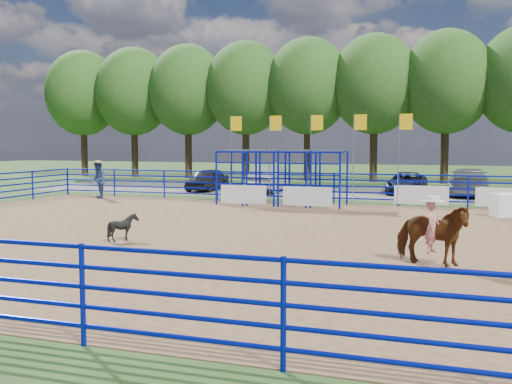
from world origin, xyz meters
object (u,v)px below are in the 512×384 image
(car_d, at_px, (469,182))
(horse_and_rider, at_px, (432,231))
(calf, at_px, (123,227))
(spectator_cowboy, at_px, (98,180))
(car_b, at_px, (269,180))
(car_c, at_px, (407,183))
(car_a, at_px, (207,179))

(car_d, bearing_deg, horse_and_rider, 88.11)
(calf, distance_m, spectator_cowboy, 13.54)
(spectator_cowboy, xyz_separation_m, car_b, (7.30, 6.68, -0.26))
(horse_and_rider, height_order, car_c, horse_and_rider)
(spectator_cowboy, distance_m, car_a, 7.39)
(horse_and_rider, xyz_separation_m, spectator_cowboy, (-16.83, 11.51, 0.15))
(car_b, bearing_deg, horse_and_rider, 117.35)
(horse_and_rider, xyz_separation_m, car_c, (-1.70, 19.41, -0.22))
(spectator_cowboy, bearing_deg, car_c, 27.59)
(calf, distance_m, car_c, 20.05)
(calf, xyz_separation_m, car_d, (10.35, 18.64, 0.33))
(car_b, xyz_separation_m, car_c, (7.83, 1.23, -0.12))
(car_c, distance_m, car_d, 3.30)
(calf, height_order, car_b, car_b)
(car_a, height_order, car_c, car_a)
(spectator_cowboy, distance_m, car_d, 20.00)
(car_b, bearing_deg, car_c, -171.40)
(spectator_cowboy, distance_m, car_c, 17.08)
(horse_and_rider, xyz_separation_m, car_a, (-13.44, 18.07, -0.16))
(car_b, bearing_deg, car_d, -174.62)
(horse_and_rider, distance_m, car_d, 19.36)
(calf, xyz_separation_m, car_c, (7.06, 18.76, 0.19))
(horse_and_rider, relative_size, spectator_cowboy, 1.16)
(car_b, bearing_deg, calf, 92.21)
(horse_and_rider, xyz_separation_m, car_b, (-9.53, 18.19, -0.10))
(car_a, distance_m, car_b, 3.92)
(calf, relative_size, car_b, 0.19)
(horse_and_rider, height_order, car_d, horse_and_rider)
(car_a, xyz_separation_m, car_d, (15.03, 1.23, 0.08))
(horse_and_rider, bearing_deg, car_c, 94.99)
(calf, height_order, car_c, car_c)
(car_a, bearing_deg, car_c, 7.11)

